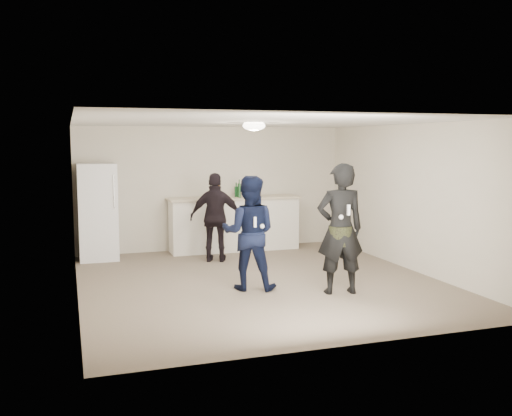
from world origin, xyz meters
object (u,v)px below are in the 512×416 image
object	(u,v)px
fridge	(98,212)
man	(249,233)
shaker	(215,193)
woman	(340,229)
spectator	(216,217)
counter	(234,225)

from	to	relation	value
fridge	man	xyz separation A→B (m)	(2.02, -2.97, -0.05)
shaker	man	size ratio (longest dim) A/B	0.10
fridge	shaker	size ratio (longest dim) A/B	10.59
man	fridge	bearing A→B (deg)	-32.12
shaker	woman	distance (m)	3.90
shaker	spectator	distance (m)	1.15
shaker	man	bearing A→B (deg)	-95.06
counter	woman	distance (m)	3.74
woman	shaker	bearing A→B (deg)	-68.30
counter	woman	world-z (taller)	woman
counter	man	xyz separation A→B (m)	(-0.65, -3.04, 0.33)
spectator	counter	bearing A→B (deg)	-103.29
shaker	spectator	size ratio (longest dim) A/B	0.10
man	woman	bearing A→B (deg)	175.11
counter	fridge	world-z (taller)	fridge
shaker	woman	size ratio (longest dim) A/B	0.09
fridge	counter	bearing A→B (deg)	1.50
counter	woman	size ratio (longest dim) A/B	1.37
counter	shaker	size ratio (longest dim) A/B	15.29
shaker	woman	bearing A→B (deg)	-76.67
counter	fridge	size ratio (longest dim) A/B	1.44
counter	spectator	world-z (taller)	spectator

